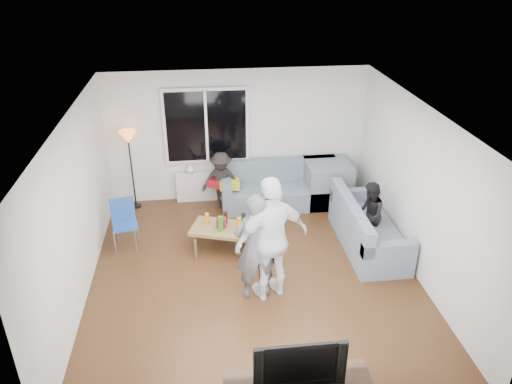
{
  "coord_description": "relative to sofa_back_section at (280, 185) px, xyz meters",
  "views": [
    {
      "loc": [
        -0.72,
        -6.29,
        4.65
      ],
      "look_at": [
        0.1,
        0.6,
        1.15
      ],
      "focal_mm": 34.74,
      "sensor_mm": 36.0,
      "label": 1
    }
  ],
  "objects": [
    {
      "name": "window_glass",
      "position": [
        -1.38,
        0.38,
        1.12
      ],
      "size": [
        1.5,
        0.02,
        1.35
      ],
      "primitive_type": "cube",
      "color": "black",
      "rests_on": "window_frame"
    },
    {
      "name": "bottle_d",
      "position": [
        -0.94,
        -1.51,
        0.08
      ],
      "size": [
        0.07,
        0.07,
        0.21
      ],
      "primitive_type": "cylinder",
      "color": "#EEA915",
      "rests_on": "coffee_table"
    },
    {
      "name": "player_left",
      "position": [
        -0.82,
        -2.75,
        0.41
      ],
      "size": [
        0.67,
        0.5,
        1.67
      ],
      "primitive_type": "imported",
      "rotation": [
        0.0,
        0.0,
        3.32
      ],
      "color": "#46454A",
      "rests_on": "floor"
    },
    {
      "name": "pitcher",
      "position": [
        -1.23,
        -1.41,
        0.06
      ],
      "size": [
        0.17,
        0.17,
        0.17
      ],
      "primitive_type": "cylinder",
      "color": "maroon",
      "rests_on": "coffee_table"
    },
    {
      "name": "wall_right",
      "position": [
        1.74,
        -2.27,
        0.88
      ],
      "size": [
        0.04,
        5.5,
        2.6
      ],
      "primitive_type": "cube",
      "color": "silver",
      "rests_on": "ground"
    },
    {
      "name": "wall_left",
      "position": [
        -3.3,
        -2.27,
        0.88
      ],
      "size": [
        0.04,
        5.5,
        2.6
      ],
      "primitive_type": "cube",
      "color": "silver",
      "rests_on": "ground"
    },
    {
      "name": "floor",
      "position": [
        -0.78,
        -2.27,
        -0.45
      ],
      "size": [
        5.0,
        5.5,
        0.04
      ],
      "primitive_type": "cube",
      "color": "#56351C",
      "rests_on": "ground"
    },
    {
      "name": "sofa_right_section",
      "position": [
        1.24,
        -1.65,
        0.0
      ],
      "size": [
        2.0,
        0.85,
        0.85
      ],
      "primitive_type": null,
      "rotation": [
        0.0,
        0.0,
        1.57
      ],
      "color": "slate",
      "rests_on": "floor"
    },
    {
      "name": "vase",
      "position": [
        -1.73,
        0.35,
        0.29
      ],
      "size": [
        0.21,
        0.21,
        0.19
      ],
      "primitive_type": "imported",
      "rotation": [
        0.0,
        0.0,
        -0.16
      ],
      "color": "white",
      "rests_on": "radiator"
    },
    {
      "name": "coffee_table",
      "position": [
        -1.18,
        -1.44,
        -0.22
      ],
      "size": [
        1.23,
        0.92,
        0.4
      ],
      "primitive_type": "cube",
      "rotation": [
        0.0,
        0.0,
        -0.32
      ],
      "color": "#987849",
      "rests_on": "floor"
    },
    {
      "name": "sofa_back_section",
      "position": [
        0.0,
        0.0,
        0.0
      ],
      "size": [
        2.3,
        0.85,
        0.85
      ],
      "primitive_type": null,
      "color": "slate",
      "rests_on": "floor"
    },
    {
      "name": "bottle_b",
      "position": [
        -1.25,
        -1.54,
        0.11
      ],
      "size": [
        0.08,
        0.08,
        0.26
      ],
      "primitive_type": "cylinder",
      "color": "#22961B",
      "rests_on": "coffee_table"
    },
    {
      "name": "sofa_corner",
      "position": [
        0.93,
        0.0,
        0.0
      ],
      "size": [
        0.85,
        0.85,
        0.85
      ],
      "primitive_type": "cube",
      "color": "slate",
      "rests_on": "floor"
    },
    {
      "name": "floor_lamp",
      "position": [
        -2.83,
        0.25,
        0.36
      ],
      "size": [
        0.32,
        0.32,
        1.56
      ],
      "primitive_type": null,
      "color": "orange",
      "rests_on": "floor"
    },
    {
      "name": "window_mullion",
      "position": [
        -1.38,
        0.37,
        1.12
      ],
      "size": [
        0.05,
        0.03,
        1.35
      ],
      "primitive_type": "cube",
      "color": "white",
      "rests_on": "window_frame"
    },
    {
      "name": "radiator",
      "position": [
        -1.38,
        0.38,
        -0.11
      ],
      "size": [
        1.3,
        0.12,
        0.62
      ],
      "primitive_type": "cube",
      "color": "silver",
      "rests_on": "floor"
    },
    {
      "name": "cushion_yellow",
      "position": [
        -0.99,
        -0.02,
        0.09
      ],
      "size": [
        0.39,
        0.33,
        0.14
      ],
      "primitive_type": "cube",
      "rotation": [
        0.0,
        0.0,
        -0.02
      ],
      "color": "gold",
      "rests_on": "sofa_back_section"
    },
    {
      "name": "ceiling",
      "position": [
        -0.78,
        -2.27,
        2.2
      ],
      "size": [
        5.0,
        5.5,
        0.04
      ],
      "primitive_type": "cube",
      "color": "white",
      "rests_on": "ground"
    },
    {
      "name": "potted_plant",
      "position": [
        -1.18,
        0.35,
        0.37
      ],
      "size": [
        0.21,
        0.17,
        0.34
      ],
      "primitive_type": "imported",
      "rotation": [
        0.0,
        0.0,
        0.12
      ],
      "color": "#326428",
      "rests_on": "radiator"
    },
    {
      "name": "window_frame",
      "position": [
        -1.38,
        0.42,
        1.12
      ],
      "size": [
        1.62,
        0.06,
        1.47
      ],
      "primitive_type": "cube",
      "color": "white",
      "rests_on": "wall_back"
    },
    {
      "name": "spectator_right",
      "position": [
        1.24,
        -1.6,
        0.15
      ],
      "size": [
        0.56,
        0.65,
        1.15
      ],
      "primitive_type": "imported",
      "rotation": [
        0.0,
        0.0,
        -1.81
      ],
      "color": "black",
      "rests_on": "floor"
    },
    {
      "name": "bottle_c",
      "position": [
        -1.15,
        -1.29,
        0.08
      ],
      "size": [
        0.07,
        0.07,
        0.22
      ],
      "primitive_type": "cylinder",
      "color": "black",
      "rests_on": "coffee_table"
    },
    {
      "name": "spectator_back",
      "position": [
        -1.15,
        0.03,
        0.15
      ],
      "size": [
        0.76,
        0.45,
        1.15
      ],
      "primitive_type": "imported",
      "rotation": [
        0.0,
        0.0,
        -0.04
      ],
      "color": "black",
      "rests_on": "floor"
    },
    {
      "name": "television",
      "position": [
        -0.6,
        -4.77,
        0.3
      ],
      "size": [
        0.99,
        0.13,
        0.57
      ],
      "primitive_type": "imported",
      "color": "black",
      "rests_on": "tv_console"
    },
    {
      "name": "wall_front",
      "position": [
        -0.78,
        -5.04,
        0.88
      ],
      "size": [
        5.0,
        0.04,
        2.6
      ],
      "primitive_type": "cube",
      "color": "silver",
      "rests_on": "ground"
    },
    {
      "name": "bottle_e",
      "position": [
        -0.85,
        -1.36,
        0.08
      ],
      "size": [
        0.07,
        0.07,
        0.21
      ],
      "primitive_type": "cylinder",
      "color": "black",
      "rests_on": "coffee_table"
    },
    {
      "name": "side_chair",
      "position": [
        -2.83,
        -1.23,
        0.01
      ],
      "size": [
        0.48,
        0.48,
        0.86
      ],
      "primitive_type": null,
      "rotation": [
        0.0,
        0.0,
        0.22
      ],
      "color": "#224996",
      "rests_on": "floor"
    },
    {
      "name": "bottle_a",
      "position": [
        -1.46,
        -1.3,
        0.08
      ],
      "size": [
        0.07,
        0.07,
        0.21
      ],
      "primitive_type": "cylinder",
      "color": "orange",
      "rests_on": "coffee_table"
    },
    {
      "name": "player_right",
      "position": [
        -0.59,
        -2.75,
        0.52
      ],
      "size": [
        1.2,
        0.8,
        1.89
      ],
      "primitive_type": "imported",
      "rotation": [
        0.0,
        0.0,
        3.48
      ],
      "color": "silver",
      "rests_on": "floor"
    },
    {
      "name": "wall_back",
      "position": [
        -0.78,
        0.5,
        0.88
      ],
      "size": [
        5.0,
        0.04,
        2.6
      ],
      "primitive_type": "cube",
      "color": "silver",
      "rests_on": "ground"
    },
    {
      "name": "cushion_red",
      "position": [
        -1.19,
        0.06,
        0.09
      ],
      "size": [
        0.46,
        0.44,
        0.13
      ],
      "primitive_type": "cube",
      "rotation": [
        0.0,
        0.0,
        -0.55
      ],
      "color": "maroon",
      "rests_on": "sofa_back_section"
    }
  ]
}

